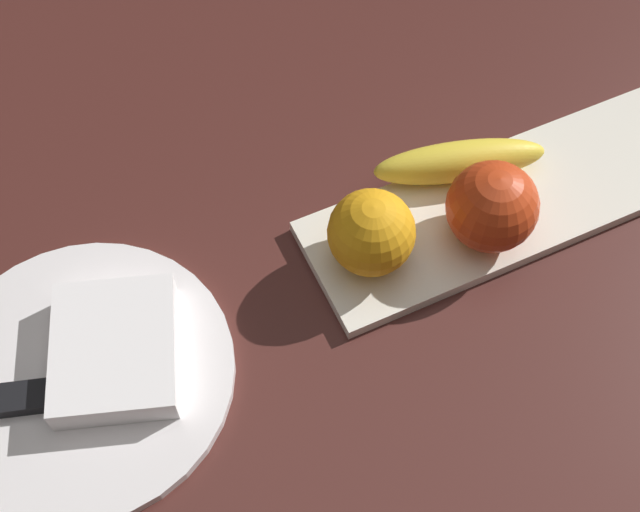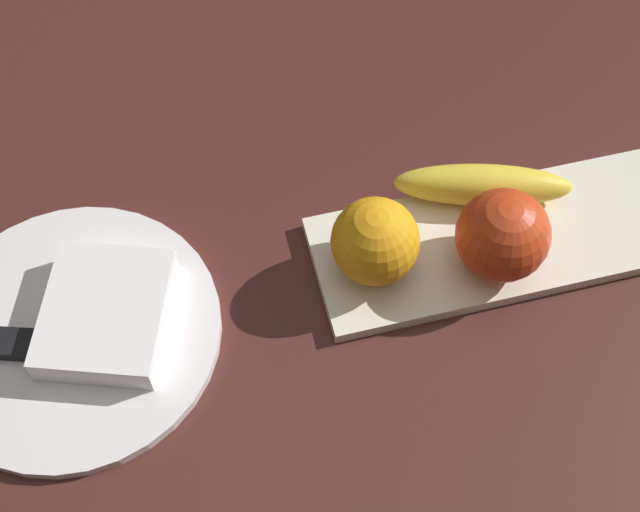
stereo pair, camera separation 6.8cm
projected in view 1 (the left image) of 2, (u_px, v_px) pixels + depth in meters
ground_plane at (487, 177)px, 0.77m from camera, size 2.40×2.40×0.00m
fruit_tray at (529, 194)px, 0.75m from camera, size 0.41×0.12×0.01m
apple at (492, 207)px, 0.69m from camera, size 0.08×0.08×0.08m
banana at (460, 162)px, 0.74m from camera, size 0.16×0.08×0.04m
orange_near_apple at (371, 233)px, 0.68m from camera, size 0.07×0.07×0.07m
dinner_plate at (83, 374)px, 0.66m from camera, size 0.24×0.24×0.01m
folded_napkin at (115, 350)px, 0.65m from camera, size 0.13×0.14×0.03m
knife at (14, 400)px, 0.64m from camera, size 0.18×0.07×0.01m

